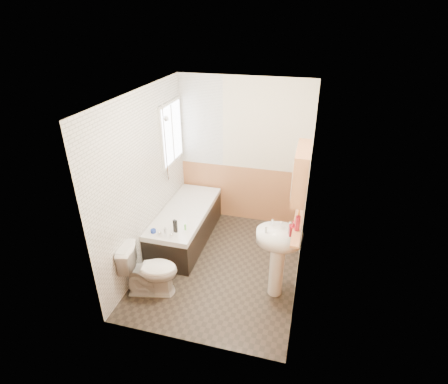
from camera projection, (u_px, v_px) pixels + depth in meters
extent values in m
plane|color=#2B251E|center=(221.00, 265.00, 5.20)|extent=(2.80, 2.80, 0.00)
plane|color=white|center=(221.00, 95.00, 4.04)|extent=(2.80, 2.80, 0.00)
cube|color=#F0E4C6|center=(243.00, 153.00, 5.83)|extent=(2.20, 0.02, 2.50)
cube|color=#F0E4C6|center=(183.00, 254.00, 3.42)|extent=(2.20, 0.02, 2.50)
cube|color=#F0E4C6|center=(145.00, 181.00, 4.87)|extent=(0.02, 2.80, 2.50)
cube|color=#F0E4C6|center=(306.00, 201.00, 4.37)|extent=(0.02, 2.80, 2.50)
cube|color=#C37F50|center=(299.00, 249.00, 4.72)|extent=(0.01, 2.80, 1.00)
cube|color=#C37F50|center=(188.00, 309.00, 3.78)|extent=(2.20, 0.01, 1.00)
cube|color=#C37F50|center=(242.00, 193.00, 6.16)|extent=(2.20, 0.01, 1.00)
cube|color=white|center=(146.00, 181.00, 4.87)|extent=(0.01, 2.80, 2.50)
cube|color=white|center=(201.00, 121.00, 5.74)|extent=(0.75, 0.01, 1.50)
cube|color=white|center=(172.00, 133.00, 5.49)|extent=(0.03, 0.79, 0.99)
cube|color=white|center=(172.00, 133.00, 5.49)|extent=(0.01, 0.70, 0.90)
cube|color=white|center=(173.00, 133.00, 5.49)|extent=(0.01, 0.04, 0.90)
cube|color=black|center=(186.00, 227.00, 5.67)|extent=(0.70, 1.72, 0.48)
cube|color=white|center=(185.00, 212.00, 5.54)|extent=(0.70, 1.72, 0.08)
cube|color=white|center=(185.00, 212.00, 5.55)|extent=(0.56, 1.58, 0.04)
cylinder|color=silver|center=(165.00, 232.00, 4.84)|extent=(0.04, 0.04, 0.14)
sphere|color=silver|center=(160.00, 233.00, 4.87)|extent=(0.06, 0.06, 0.06)
sphere|color=silver|center=(172.00, 235.00, 4.83)|extent=(0.06, 0.06, 0.06)
cylinder|color=silver|center=(165.00, 144.00, 5.26)|extent=(0.02, 0.02, 1.20)
cylinder|color=silver|center=(168.00, 177.00, 5.51)|extent=(0.04, 0.04, 0.02)
cylinder|color=silver|center=(162.00, 108.00, 5.00)|extent=(0.04, 0.04, 0.02)
cylinder|color=silver|center=(166.00, 119.00, 5.06)|extent=(0.07, 0.08, 0.09)
imported|color=white|center=(150.00, 270.00, 4.56)|extent=(0.80, 0.56, 0.72)
cylinder|color=white|center=(276.00, 269.00, 4.52)|extent=(0.19, 0.19, 0.79)
ellipsoid|color=white|center=(279.00, 237.00, 4.28)|extent=(0.57, 0.46, 0.15)
cylinder|color=silver|center=(272.00, 222.00, 4.34)|extent=(0.03, 0.03, 0.08)
cylinder|color=silver|center=(290.00, 225.00, 4.29)|extent=(0.03, 0.03, 0.08)
cylinder|color=silver|center=(281.00, 222.00, 4.28)|extent=(0.02, 0.11, 0.09)
cube|color=#C37F50|center=(299.00, 213.00, 4.43)|extent=(0.10, 1.51, 0.03)
cube|color=#C37F50|center=(302.00, 173.00, 4.02)|extent=(0.16, 0.67, 0.60)
cube|color=silver|center=(293.00, 178.00, 3.90)|extent=(0.01, 0.26, 0.45)
cube|color=silver|center=(295.00, 167.00, 4.18)|extent=(0.01, 0.26, 0.45)
cylinder|color=maroon|center=(298.00, 223.00, 4.01)|extent=(0.06, 0.06, 0.19)
cone|color=orange|center=(299.00, 213.00, 4.17)|extent=(0.05, 0.05, 0.22)
cylinder|color=#19339E|center=(302.00, 196.00, 4.75)|extent=(0.08, 0.08, 0.04)
imported|color=maroon|center=(292.00, 232.00, 4.16)|extent=(0.13, 0.21, 0.09)
cylinder|color=silver|center=(266.00, 230.00, 4.21)|extent=(0.04, 0.04, 0.09)
cube|color=black|center=(175.00, 226.00, 4.93)|extent=(0.06, 0.05, 0.20)
cylinder|color=#19339E|center=(153.00, 231.00, 4.95)|extent=(0.10, 0.10, 0.05)
cylinder|color=#59C647|center=(185.00, 227.00, 5.00)|extent=(0.03, 0.03, 0.09)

